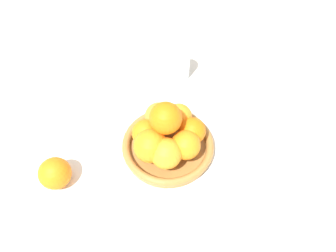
% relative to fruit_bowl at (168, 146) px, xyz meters
% --- Properties ---
extents(ground_plane, '(4.00, 4.00, 0.00)m').
position_rel_fruit_bowl_xyz_m(ground_plane, '(0.00, 0.00, -0.02)').
color(ground_plane, silver).
extents(fruit_bowl, '(0.24, 0.24, 0.03)m').
position_rel_fruit_bowl_xyz_m(fruit_bowl, '(0.00, 0.00, 0.00)').
color(fruit_bowl, '#A57238').
rests_on(fruit_bowl, ground_plane).
extents(orange_pile, '(0.18, 0.19, 0.14)m').
position_rel_fruit_bowl_xyz_m(orange_pile, '(-0.00, -0.00, 0.06)').
color(orange_pile, orange).
rests_on(orange_pile, fruit_bowl).
extents(stray_orange, '(0.08, 0.08, 0.08)m').
position_rel_fruit_bowl_xyz_m(stray_orange, '(-0.26, -0.11, 0.02)').
color(stray_orange, orange).
rests_on(stray_orange, ground_plane).
extents(drinking_glass, '(0.06, 0.06, 0.10)m').
position_rel_fruit_bowl_xyz_m(drinking_glass, '(0.01, 0.27, 0.03)').
color(drinking_glass, silver).
rests_on(drinking_glass, ground_plane).
extents(napkin_folded, '(0.14, 0.14, 0.01)m').
position_rel_fruit_bowl_xyz_m(napkin_folded, '(-0.10, -0.25, -0.01)').
color(napkin_folded, silver).
rests_on(napkin_folded, ground_plane).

